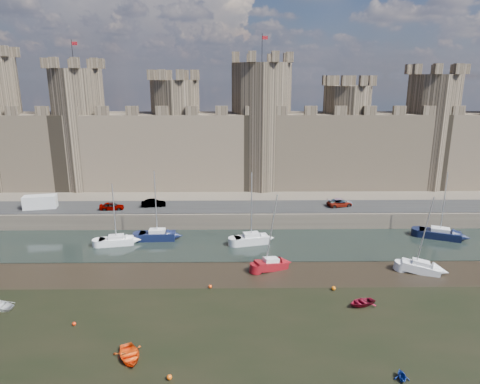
{
  "coord_description": "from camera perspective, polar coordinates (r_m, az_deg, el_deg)",
  "views": [
    {
      "loc": [
        -3.0,
        -32.74,
        23.19
      ],
      "look_at": [
        -2.3,
        22.0,
        8.31
      ],
      "focal_mm": 32.0,
      "sensor_mm": 36.0,
      "label": 1
    }
  ],
  "objects": [
    {
      "name": "car_2",
      "position": [
        72.24,
        13.23,
        -1.34
      ],
      "size": [
        4.52,
        2.61,
        1.23
      ],
      "primitive_type": "imported",
      "rotation": [
        0.0,
        0.0,
        1.79
      ],
      "color": "gray",
      "rests_on": "quay"
    },
    {
      "name": "buoy_4",
      "position": [
        37.19,
        -9.4,
        -23.18
      ],
      "size": [
        0.43,
        0.43,
        0.43
      ],
      "primitive_type": "sphere",
      "color": "#EA550A",
      "rests_on": "ground"
    },
    {
      "name": "road",
      "position": [
        69.92,
        1.76,
        -1.97
      ],
      "size": [
        160.0,
        7.0,
        0.1
      ],
      "primitive_type": "cube",
      "color": "black",
      "rests_on": "quay"
    },
    {
      "name": "ground",
      "position": [
        40.24,
        3.92,
        -20.03
      ],
      "size": [
        160.0,
        160.0,
        0.0
      ],
      "primitive_type": "plane",
      "color": "black",
      "rests_on": "ground"
    },
    {
      "name": "car_1",
      "position": [
        71.14,
        -11.46,
        -1.47
      ],
      "size": [
        4.04,
        1.92,
        1.28
      ],
      "primitive_type": "imported",
      "rotation": [
        0.0,
        0.0,
        1.72
      ],
      "color": "gray",
      "rests_on": "quay"
    },
    {
      "name": "van",
      "position": [
        75.85,
        -25.1,
        -1.24
      ],
      "size": [
        5.29,
        2.94,
        2.18
      ],
      "primitive_type": "cube",
      "rotation": [
        0.0,
        0.0,
        0.2
      ],
      "color": "silver",
      "rests_on": "quay"
    },
    {
      "name": "sailboat_3",
      "position": [
        69.76,
        25.1,
        -5.03
      ],
      "size": [
        6.1,
        4.32,
        9.97
      ],
      "rotation": [
        0.0,
        0.0,
        -0.41
      ],
      "color": "black",
      "rests_on": "ground"
    },
    {
      "name": "buoy_0",
      "position": [
        45.83,
        -21.25,
        -16.06
      ],
      "size": [
        0.38,
        0.38,
        0.38
      ],
      "primitive_type": "sphere",
      "color": "red",
      "rests_on": "ground"
    },
    {
      "name": "sailboat_5",
      "position": [
        57.27,
        22.93,
        -9.2
      ],
      "size": [
        4.78,
        3.09,
        9.61
      ],
      "rotation": [
        0.0,
        0.0,
        -0.33
      ],
      "color": "silver",
      "rests_on": "ground"
    },
    {
      "name": "sailboat_1",
      "position": [
        63.73,
        -10.95,
        -5.65
      ],
      "size": [
        5.19,
        2.16,
        10.26
      ],
      "rotation": [
        0.0,
        0.0,
        0.03
      ],
      "color": "black",
      "rests_on": "ground"
    },
    {
      "name": "dinghy_5",
      "position": [
        38.83,
        20.78,
        -21.91
      ],
      "size": [
        1.26,
        1.45,
        0.75
      ],
      "primitive_type": "imported",
      "rotation": [
        1.57,
        0.0,
        -0.03
      ],
      "color": "navy",
      "rests_on": "ground"
    },
    {
      "name": "buoy_1",
      "position": [
        49.58,
        -4.0,
        -12.46
      ],
      "size": [
        0.4,
        0.4,
        0.4
      ],
      "primitive_type": "sphere",
      "color": "#FF420B",
      "rests_on": "ground"
    },
    {
      "name": "castle",
      "position": [
        81.59,
        0.94,
        7.09
      ],
      "size": [
        108.5,
        11.0,
        29.0
      ],
      "color": "#42382B",
      "rests_on": "quay"
    },
    {
      "name": "car_3",
      "position": [
        71.72,
        13.15,
        -1.49
      ],
      "size": [
        4.5,
        2.94,
        1.15
      ],
      "primitive_type": "imported",
      "rotation": [
        0.0,
        0.0,
        1.84
      ],
      "color": "gray",
      "rests_on": "quay"
    },
    {
      "name": "buoy_3",
      "position": [
        50.12,
        12.36,
        -12.43
      ],
      "size": [
        0.48,
        0.48,
        0.48
      ],
      "primitive_type": "sphere",
      "color": "orange",
      "rests_on": "ground"
    },
    {
      "name": "dinghy_4",
      "position": [
        47.81,
        15.91,
        -14.02
      ],
      "size": [
        3.69,
        3.29,
        0.63
      ],
      "primitive_type": "imported",
      "rotation": [
        1.57,
        0.0,
        5.17
      ],
      "color": "maroon",
      "rests_on": "ground"
    },
    {
      "name": "quay",
      "position": [
        95.35,
        1.09,
        1.9
      ],
      "size": [
        160.0,
        60.0,
        2.5
      ],
      "primitive_type": "cube",
      "color": "#4C443A",
      "rests_on": "ground"
    },
    {
      "name": "dinghy_0",
      "position": [
        39.82,
        -14.52,
        -20.35
      ],
      "size": [
        3.61,
        4.09,
        0.7
      ],
      "primitive_type": "imported",
      "rotation": [
        1.57,
        0.0,
        0.43
      ],
      "color": "#F2490E",
      "rests_on": "ground"
    },
    {
      "name": "car_0",
      "position": [
        71.13,
        -16.74,
        -1.82
      ],
      "size": [
        3.89,
        1.8,
        1.29
      ],
      "primitive_type": "imported",
      "rotation": [
        0.0,
        0.0,
        1.65
      ],
      "color": "gray",
      "rests_on": "quay"
    },
    {
      "name": "water_channel",
      "position": [
        61.36,
        2.14,
        -6.97
      ],
      "size": [
        160.0,
        12.0,
        0.08
      ],
      "primitive_type": "cube",
      "color": "black",
      "rests_on": "ground"
    },
    {
      "name": "sailboat_0",
      "position": [
        63.32,
        -16.15,
        -6.21
      ],
      "size": [
        5.02,
        2.72,
        8.89
      ],
      "rotation": [
        0.0,
        0.0,
        0.19
      ],
      "color": "white",
      "rests_on": "ground"
    },
    {
      "name": "sailboat_2",
      "position": [
        61.16,
        1.51,
        -6.25
      ],
      "size": [
        5.11,
        2.94,
        10.38
      ],
      "rotation": [
        0.0,
        0.0,
        0.23
      ],
      "color": "silver",
      "rests_on": "ground"
    },
    {
      "name": "sailboat_4",
      "position": [
        53.73,
        4.15,
        -9.56
      ],
      "size": [
        4.45,
        3.11,
        9.69
      ],
      "rotation": [
        0.0,
        0.0,
        0.4
      ],
      "color": "maroon",
      "rests_on": "ground"
    }
  ]
}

